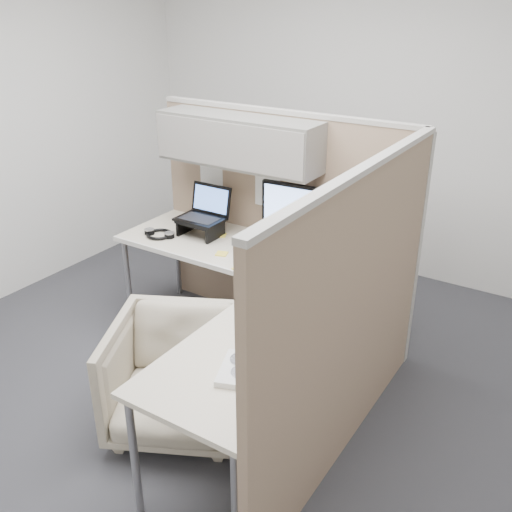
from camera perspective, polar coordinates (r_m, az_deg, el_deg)
The scene contains 20 objects.
ground at distance 3.86m, azimuth -3.33°, elevation -12.55°, with size 4.50×4.50×0.00m, color #323236.
partition_back at distance 4.07m, azimuth 0.64°, elevation 7.06°, with size 2.00×0.36×1.63m.
partition_right at distance 2.98m, azimuth 9.77°, elevation -6.17°, with size 0.07×2.03×1.63m.
desk at distance 3.51m, azimuth -0.75°, elevation -3.22°, with size 2.00×1.98×0.73m.
office_chair at distance 3.35m, azimuth -7.96°, elevation -11.34°, with size 0.72×0.68×0.75m, color #B4A58F.
monitor_left at distance 3.85m, azimuth 3.63°, elevation 4.47°, with size 0.44×0.20×0.47m.
monitor_right at distance 3.53m, azimuth 10.46°, elevation 2.19°, with size 0.36×0.31×0.47m.
laptop_station at distance 4.15m, azimuth -5.34°, elevation 3.90°, with size 0.33×0.29×0.35m.
keyboard at distance 3.65m, azimuth 1.69°, elevation -1.13°, with size 0.41×0.14×0.02m, color black.
mouse at distance 3.48m, azimuth 6.88°, elevation -2.53°, with size 0.10×0.07×0.04m, color black.
travel_mug at distance 3.72m, azimuth 7.17°, elevation 0.42°, with size 0.08×0.08×0.16m.
soda_can_green at distance 3.31m, azimuth 7.94°, elevation -3.27°, with size 0.07×0.07×0.12m, color black.
soda_can_silver at distance 3.52m, azimuth 8.69°, elevation -1.56°, with size 0.07×0.07×0.12m, color silver.
sticky_note_c at distance 4.16m, azimuth -3.54°, elevation 2.09°, with size 0.08×0.08×0.01m, color yellow.
sticky_note_d at distance 3.84m, azimuth -0.19°, elevation 0.14°, with size 0.08×0.08×0.01m, color yellow.
sticky_note_a at distance 3.86m, azimuth -3.45°, elevation 0.23°, with size 0.08×0.08×0.01m, color yellow.
sticky_note_b at distance 3.65m, azimuth -1.68°, elevation -1.25°, with size 0.08×0.08×0.01m, color yellow.
headphones at distance 4.21m, azimuth -9.63°, elevation 2.18°, with size 0.24×0.22×0.04m.
paper_stack at distance 2.70m, azimuth -1.25°, elevation -11.32°, with size 0.29×0.33×0.03m.
desk_clock at distance 2.98m, azimuth 3.04°, elevation -6.98°, with size 0.05×0.08×0.08m.
Camera 1 is at (1.83, -2.46, 2.33)m, focal length 40.00 mm.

